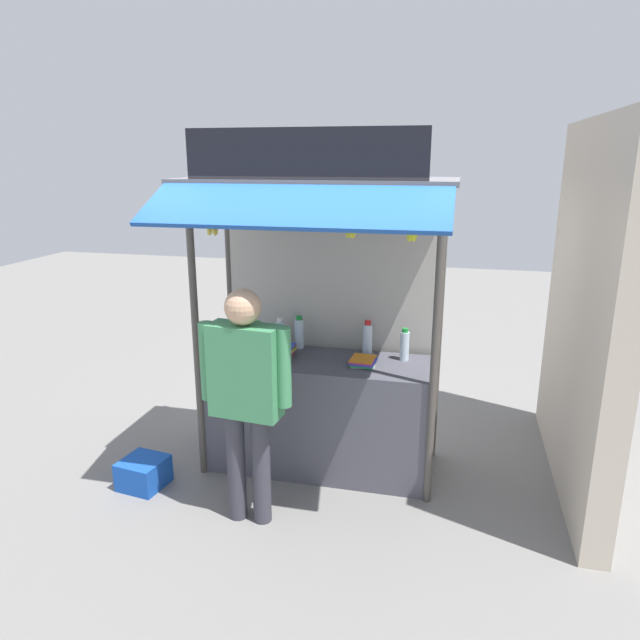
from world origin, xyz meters
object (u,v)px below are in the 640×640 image
banana_bunch_inner_right (351,228)px  magazine_stack_rear_center (363,361)px  vendor_person (246,386)px  banana_bunch_inner_left (412,231)px  water_bottle_mid_left (280,335)px  water_bottle_far_left (299,333)px  water_bottle_back_left (258,338)px  magazine_stack_mid_right (280,351)px  plastic_crate (144,473)px  water_bottle_front_left (405,345)px  banana_bunch_rightmost (212,224)px  water_bottle_center (368,338)px

banana_bunch_inner_right → magazine_stack_rear_center: bearing=84.3°
vendor_person → banana_bunch_inner_left: bearing=-152.0°
water_bottle_mid_left → magazine_stack_rear_center: (0.78, -0.22, -0.11)m
water_bottle_far_left → water_bottle_back_left: water_bottle_far_left is taller
water_bottle_mid_left → magazine_stack_mid_right: 0.21m
water_bottle_far_left → plastic_crate: 1.75m
water_bottle_front_left → vendor_person: vendor_person is taller
water_bottle_mid_left → magazine_stack_mid_right: (0.05, -0.18, -0.09)m
water_bottle_back_left → magazine_stack_mid_right: (0.20, -0.04, -0.09)m
water_bottle_far_left → banana_bunch_rightmost: bearing=-122.9°
water_bottle_mid_left → banana_bunch_inner_right: banana_bunch_inner_right is taller
vendor_person → plastic_crate: size_ratio=5.24×
banana_bunch_rightmost → vendor_person: size_ratio=0.16×
magazine_stack_mid_right → banana_bunch_inner_right: size_ratio=1.06×
water_bottle_center → banana_bunch_inner_right: 1.24m
magazine_stack_mid_right → water_bottle_back_left: bearing=170.0°
water_bottle_far_left → plastic_crate: bearing=-139.1°
water_bottle_center → vendor_person: 1.34m
plastic_crate → water_bottle_back_left: bearing=42.5°
water_bottle_center → banana_bunch_rightmost: banana_bunch_rightmost is taller
magazine_stack_mid_right → vendor_person: vendor_person is taller
water_bottle_far_left → banana_bunch_rightmost: banana_bunch_rightmost is taller
water_bottle_far_left → banana_bunch_rightmost: 1.33m
magazine_stack_rear_center → plastic_crate: magazine_stack_rear_center is taller
magazine_stack_rear_center → banana_bunch_inner_right: 1.21m
water_bottle_front_left → banana_bunch_rightmost: size_ratio=0.98×
water_bottle_mid_left → water_bottle_front_left: size_ratio=1.05×
water_bottle_mid_left → magazine_stack_rear_center: size_ratio=1.13×
water_bottle_mid_left → water_bottle_back_left: size_ratio=1.00×
water_bottle_back_left → vendor_person: vendor_person is taller
water_bottle_far_left → magazine_stack_mid_right: (-0.10, -0.26, -0.09)m
magazine_stack_mid_right → plastic_crate: 1.50m
water_bottle_center → banana_bunch_inner_right: (-0.03, -0.70, 1.02)m
magazine_stack_mid_right → banana_bunch_rightmost: banana_bunch_rightmost is taller
banana_bunch_inner_right → vendor_person: size_ratio=0.15×
water_bottle_center → water_bottle_front_left: bearing=-15.1°
water_bottle_mid_left → water_bottle_back_left: 0.21m
water_bottle_far_left → magazine_stack_mid_right: size_ratio=1.05×
magazine_stack_mid_right → plastic_crate: size_ratio=0.84×
magazine_stack_rear_center → banana_bunch_inner_right: bearing=-95.7°
water_bottle_center → banana_bunch_inner_right: bearing=-92.6°
water_bottle_front_left → water_bottle_back_left: bearing=-174.4°
water_bottle_back_left → water_bottle_front_left: water_bottle_back_left is taller
water_bottle_center → water_bottle_mid_left: bearing=-175.4°
water_bottle_back_left → plastic_crate: water_bottle_back_left is taller
water_bottle_center → water_bottle_mid_left: 0.77m
water_bottle_mid_left → water_bottle_front_left: (1.10, -0.03, -0.01)m
banana_bunch_rightmost → vendor_person: bearing=-48.8°
banana_bunch_inner_left → plastic_crate: 2.92m
water_bottle_back_left → plastic_crate: size_ratio=0.86×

